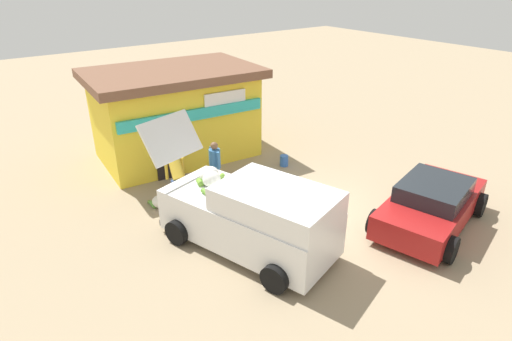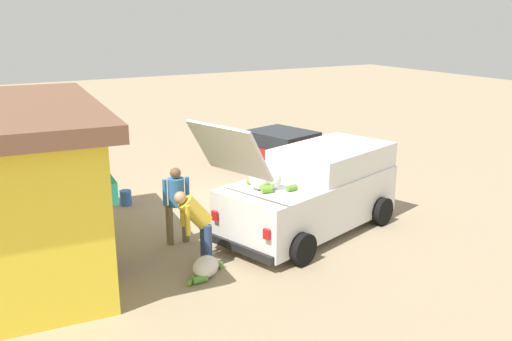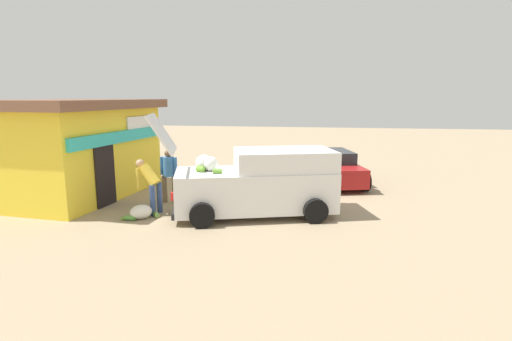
{
  "view_description": "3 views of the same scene",
  "coord_description": "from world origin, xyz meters",
  "px_view_note": "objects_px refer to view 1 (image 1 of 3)",
  "views": [
    {
      "loc": [
        -7.65,
        -7.09,
        6.27
      ],
      "look_at": [
        -1.49,
        1.24,
        1.3
      ],
      "focal_mm": 29.89,
      "sensor_mm": 36.0,
      "label": 1
    },
    {
      "loc": [
        -12.09,
        6.84,
        4.69
      ],
      "look_at": [
        -1.13,
        0.61,
        1.12
      ],
      "focal_mm": 38.68,
      "sensor_mm": 36.0,
      "label": 2
    },
    {
      "loc": [
        -13.23,
        -1.71,
        3.25
      ],
      "look_at": [
        -1.03,
        0.3,
        0.95
      ],
      "focal_mm": 28.0,
      "sensor_mm": 36.0,
      "label": 3
    }
  ],
  "objects_px": {
    "parked_sedan": "(431,204)",
    "vendor_standing": "(215,164)",
    "customer_bending": "(177,175)",
    "unloaded_banana_pile": "(162,202)",
    "paint_bucket": "(284,161)",
    "delivery_van": "(252,215)",
    "storefront_bar": "(175,113)"
  },
  "relations": [
    {
      "from": "storefront_bar",
      "to": "paint_bucket",
      "type": "xyz_separation_m",
      "value": [
        2.5,
        -3.05,
        -1.42
      ]
    },
    {
      "from": "storefront_bar",
      "to": "parked_sedan",
      "type": "relative_size",
      "value": 1.42
    },
    {
      "from": "unloaded_banana_pile",
      "to": "storefront_bar",
      "type": "bearing_deg",
      "value": 55.76
    },
    {
      "from": "storefront_bar",
      "to": "vendor_standing",
      "type": "height_order",
      "value": "storefront_bar"
    },
    {
      "from": "storefront_bar",
      "to": "delivery_van",
      "type": "distance_m",
      "value": 6.41
    },
    {
      "from": "delivery_van",
      "to": "vendor_standing",
      "type": "height_order",
      "value": "delivery_van"
    },
    {
      "from": "delivery_van",
      "to": "customer_bending",
      "type": "bearing_deg",
      "value": 98.23
    },
    {
      "from": "vendor_standing",
      "to": "unloaded_banana_pile",
      "type": "height_order",
      "value": "vendor_standing"
    },
    {
      "from": "delivery_van",
      "to": "unloaded_banana_pile",
      "type": "bearing_deg",
      "value": 107.08
    },
    {
      "from": "storefront_bar",
      "to": "customer_bending",
      "type": "relative_size",
      "value": 3.93
    },
    {
      "from": "customer_bending",
      "to": "delivery_van",
      "type": "bearing_deg",
      "value": -81.77
    },
    {
      "from": "paint_bucket",
      "to": "storefront_bar",
      "type": "bearing_deg",
      "value": 129.38
    },
    {
      "from": "storefront_bar",
      "to": "delivery_van",
      "type": "relative_size",
      "value": 1.15
    },
    {
      "from": "customer_bending",
      "to": "paint_bucket",
      "type": "xyz_separation_m",
      "value": [
        4.13,
        0.17,
        -0.73
      ]
    },
    {
      "from": "parked_sedan",
      "to": "customer_bending",
      "type": "height_order",
      "value": "customer_bending"
    },
    {
      "from": "storefront_bar",
      "to": "paint_bucket",
      "type": "distance_m",
      "value": 4.19
    },
    {
      "from": "storefront_bar",
      "to": "unloaded_banana_pile",
      "type": "xyz_separation_m",
      "value": [
        -2.15,
        -3.15,
        -1.44
      ]
    },
    {
      "from": "customer_bending",
      "to": "unloaded_banana_pile",
      "type": "relative_size",
      "value": 1.61
    },
    {
      "from": "delivery_van",
      "to": "paint_bucket",
      "type": "height_order",
      "value": "delivery_van"
    },
    {
      "from": "storefront_bar",
      "to": "vendor_standing",
      "type": "relative_size",
      "value": 3.62
    },
    {
      "from": "parked_sedan",
      "to": "vendor_standing",
      "type": "relative_size",
      "value": 2.55
    },
    {
      "from": "storefront_bar",
      "to": "customer_bending",
      "type": "xyz_separation_m",
      "value": [
        -1.63,
        -3.22,
        -0.69
      ]
    },
    {
      "from": "parked_sedan",
      "to": "vendor_standing",
      "type": "xyz_separation_m",
      "value": [
        -3.66,
        4.91,
        0.36
      ]
    },
    {
      "from": "parked_sedan",
      "to": "unloaded_banana_pile",
      "type": "bearing_deg",
      "value": 136.78
    },
    {
      "from": "paint_bucket",
      "to": "vendor_standing",
      "type": "bearing_deg",
      "value": -175.05
    },
    {
      "from": "parked_sedan",
      "to": "unloaded_banana_pile",
      "type": "distance_m",
      "value": 7.4
    },
    {
      "from": "delivery_van",
      "to": "parked_sedan",
      "type": "relative_size",
      "value": 1.24
    },
    {
      "from": "delivery_van",
      "to": "unloaded_banana_pile",
      "type": "xyz_separation_m",
      "value": [
        -0.95,
        3.1,
        -0.74
      ]
    },
    {
      "from": "storefront_bar",
      "to": "paint_bucket",
      "type": "bearing_deg",
      "value": -50.62
    },
    {
      "from": "customer_bending",
      "to": "unloaded_banana_pile",
      "type": "height_order",
      "value": "customer_bending"
    },
    {
      "from": "delivery_van",
      "to": "vendor_standing",
      "type": "relative_size",
      "value": 3.15
    },
    {
      "from": "customer_bending",
      "to": "paint_bucket",
      "type": "bearing_deg",
      "value": 2.36
    }
  ]
}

